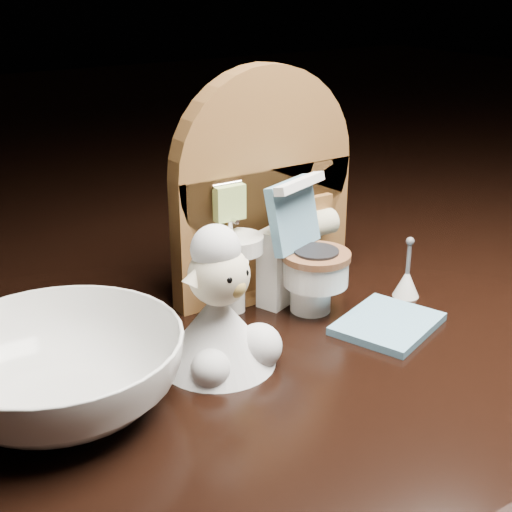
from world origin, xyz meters
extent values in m
cube|color=black|center=(0.00, 0.00, -0.05)|extent=(2.50, 2.50, 0.10)
cube|color=brown|center=(0.00, 0.07, 0.04)|extent=(0.13, 0.02, 0.09)
cylinder|color=brown|center=(0.00, 0.07, 0.09)|extent=(0.13, 0.02, 0.13)
cube|color=brown|center=(0.00, 0.07, 0.00)|extent=(0.05, 0.04, 0.01)
cylinder|color=white|center=(-0.03, 0.05, 0.02)|extent=(0.01, 0.01, 0.04)
cylinder|color=white|center=(-0.03, 0.04, 0.05)|extent=(0.03, 0.03, 0.01)
cylinder|color=silver|center=(-0.03, 0.05, 0.06)|extent=(0.00, 0.00, 0.01)
cube|color=#A6C266|center=(-0.03, 0.05, 0.07)|extent=(0.02, 0.01, 0.02)
cube|color=brown|center=(0.04, 0.06, 0.05)|extent=(0.02, 0.01, 0.02)
cylinder|color=beige|center=(0.04, 0.05, 0.05)|extent=(0.02, 0.02, 0.02)
cylinder|color=white|center=(0.01, 0.02, 0.01)|extent=(0.03, 0.03, 0.02)
cylinder|color=white|center=(0.01, 0.02, 0.03)|extent=(0.04, 0.04, 0.02)
cylinder|color=brown|center=(0.01, 0.02, 0.04)|extent=(0.04, 0.04, 0.00)
cube|color=white|center=(0.00, 0.04, 0.03)|extent=(0.04, 0.03, 0.05)
cube|color=#5F93B0|center=(0.00, 0.04, 0.06)|extent=(0.05, 0.03, 0.04)
cube|color=white|center=(0.00, 0.03, 0.08)|extent=(0.05, 0.02, 0.01)
cylinder|color=#A4B71D|center=(0.01, 0.05, 0.06)|extent=(0.01, 0.01, 0.01)
cube|color=#5F93B0|center=(0.03, -0.02, 0.00)|extent=(0.08, 0.07, 0.00)
cone|color=white|center=(0.07, 0.00, 0.01)|extent=(0.02, 0.02, 0.02)
cylinder|color=#59595B|center=(0.07, 0.00, 0.03)|extent=(0.00, 0.00, 0.02)
sphere|color=#59595B|center=(0.07, 0.00, 0.04)|extent=(0.01, 0.01, 0.01)
cone|color=silver|center=(-0.08, 0.00, 0.02)|extent=(0.06, 0.06, 0.04)
sphere|color=silver|center=(-0.06, -0.02, 0.01)|extent=(0.03, 0.03, 0.03)
sphere|color=silver|center=(-0.09, -0.02, 0.01)|extent=(0.02, 0.02, 0.02)
sphere|color=beige|center=(-0.07, 0.00, 0.05)|extent=(0.03, 0.03, 0.03)
sphere|color=#B19048|center=(-0.07, -0.02, 0.05)|extent=(0.01, 0.01, 0.01)
sphere|color=silver|center=(-0.08, 0.00, 0.07)|extent=(0.03, 0.03, 0.03)
cone|color=beige|center=(-0.09, -0.01, 0.06)|extent=(0.02, 0.01, 0.02)
cone|color=beige|center=(-0.06, 0.00, 0.06)|extent=(0.02, 0.01, 0.02)
sphere|color=black|center=(-0.08, -0.02, 0.06)|extent=(0.00, 0.00, 0.00)
sphere|color=black|center=(-0.07, -0.02, 0.06)|extent=(0.00, 0.00, 0.00)
imported|color=white|center=(-0.16, 0.00, 0.02)|extent=(0.13, 0.13, 0.04)
camera|label=1|loc=(-0.25, -0.30, 0.20)|focal=50.00mm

